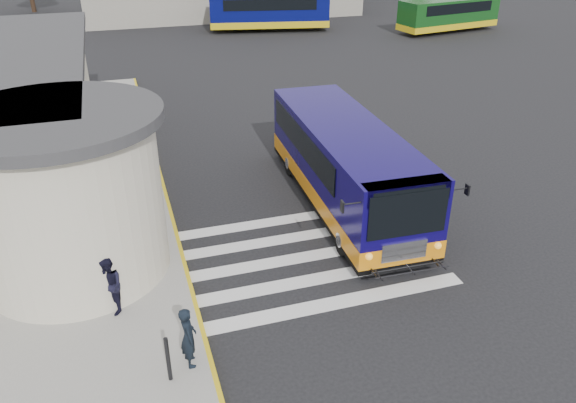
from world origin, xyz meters
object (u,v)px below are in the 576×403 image
object	(u,v)px
far_bus_a	(269,10)
pedestrian_a	(188,337)
bollard	(168,359)
pedestrian_b	(109,286)
far_bus_b	(449,13)
transit_bus	(345,167)

from	to	relation	value
far_bus_a	pedestrian_a	bearing A→B (deg)	172.78
bollard	far_bus_a	bearing A→B (deg)	70.97
pedestrian_b	far_bus_a	xyz separation A→B (m)	(14.38, 35.51, 0.69)
far_bus_a	pedestrian_b	bearing A→B (deg)	169.23
pedestrian_a	far_bus_b	bearing A→B (deg)	-40.41
far_bus_a	far_bus_b	bearing A→B (deg)	-98.06
bollard	far_bus_a	size ratio (longest dim) A/B	0.11
pedestrian_b	far_bus_a	distance (m)	38.32
transit_bus	far_bus_b	bearing A→B (deg)	54.20
transit_bus	pedestrian_b	xyz separation A→B (m)	(-8.27, -4.12, -0.43)
pedestrian_a	pedestrian_b	distance (m)	3.00
pedestrian_a	bollard	bearing A→B (deg)	124.28
transit_bus	far_bus_b	xyz separation A→B (m)	(20.51, 26.34, 0.09)
far_bus_a	far_bus_b	distance (m)	15.27
pedestrian_a	far_bus_a	bearing A→B (deg)	-19.45
far_bus_b	far_bus_a	bearing A→B (deg)	60.74
pedestrian_a	bollard	size ratio (longest dim) A/B	1.32
transit_bus	pedestrian_a	xyz separation A→B (m)	(-6.61, -6.61, -0.48)
bollard	far_bus_a	distance (m)	40.60
pedestrian_a	bollard	xyz separation A→B (m)	(-0.52, -0.37, -0.19)
transit_bus	pedestrian_a	size ratio (longest dim) A/B	6.72
pedestrian_a	far_bus_b	xyz separation A→B (m)	(27.11, 32.95, 0.57)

